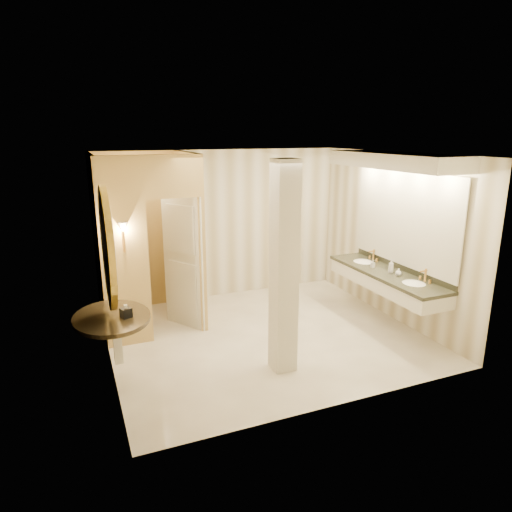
# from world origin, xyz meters

# --- Properties ---
(floor) EXTENTS (4.50, 4.50, 0.00)m
(floor) POSITION_xyz_m (0.00, 0.00, 0.00)
(floor) COLOR white
(floor) RESTS_ON ground
(ceiling) EXTENTS (4.50, 4.50, 0.00)m
(ceiling) POSITION_xyz_m (0.00, 0.00, 2.70)
(ceiling) COLOR white
(ceiling) RESTS_ON wall_back
(wall_back) EXTENTS (4.50, 0.02, 2.70)m
(wall_back) POSITION_xyz_m (0.00, 2.00, 1.35)
(wall_back) COLOR beige
(wall_back) RESTS_ON floor
(wall_front) EXTENTS (4.50, 0.02, 2.70)m
(wall_front) POSITION_xyz_m (0.00, -2.00, 1.35)
(wall_front) COLOR beige
(wall_front) RESTS_ON floor
(wall_left) EXTENTS (0.02, 4.00, 2.70)m
(wall_left) POSITION_xyz_m (-2.25, 0.00, 1.35)
(wall_left) COLOR beige
(wall_left) RESTS_ON floor
(wall_right) EXTENTS (0.02, 4.00, 2.70)m
(wall_right) POSITION_xyz_m (2.25, 0.00, 1.35)
(wall_right) COLOR beige
(wall_right) RESTS_ON floor
(toilet_closet) EXTENTS (1.50, 1.55, 2.70)m
(toilet_closet) POSITION_xyz_m (-1.13, 0.97, 1.39)
(toilet_closet) COLOR tan
(toilet_closet) RESTS_ON floor
(wall_sconce) EXTENTS (0.14, 0.14, 0.42)m
(wall_sconce) POSITION_xyz_m (-1.93, 0.43, 1.73)
(wall_sconce) COLOR gold
(wall_sconce) RESTS_ON toilet_closet
(vanity) EXTENTS (0.75, 2.49, 2.09)m
(vanity) POSITION_xyz_m (1.98, -0.31, 1.63)
(vanity) COLOR beige
(vanity) RESTS_ON floor
(console_shelf) EXTENTS (1.13, 1.13, 2.01)m
(console_shelf) POSITION_xyz_m (-2.21, -0.52, 1.35)
(console_shelf) COLOR black
(console_shelf) RESTS_ON floor
(pillar) EXTENTS (0.29, 0.29, 2.70)m
(pillar) POSITION_xyz_m (-0.18, -0.99, 1.35)
(pillar) COLOR beige
(pillar) RESTS_ON floor
(tissue_box) EXTENTS (0.15, 0.15, 0.12)m
(tissue_box) POSITION_xyz_m (-2.07, -0.63, 0.93)
(tissue_box) COLOR black
(tissue_box) RESTS_ON console_shelf
(toilet) EXTENTS (0.52, 0.77, 0.73)m
(toilet) POSITION_xyz_m (-1.73, 1.75, 0.36)
(toilet) COLOR white
(toilet) RESTS_ON floor
(soap_bottle_a) EXTENTS (0.06, 0.06, 0.12)m
(soap_bottle_a) POSITION_xyz_m (1.89, -0.02, 0.93)
(soap_bottle_a) COLOR beige
(soap_bottle_a) RESTS_ON vanity
(soap_bottle_b) EXTENTS (0.11, 0.11, 0.12)m
(soap_bottle_b) POSITION_xyz_m (1.97, -0.55, 0.93)
(soap_bottle_b) COLOR silver
(soap_bottle_b) RESTS_ON vanity
(soap_bottle_c) EXTENTS (0.10, 0.10, 0.21)m
(soap_bottle_c) POSITION_xyz_m (1.97, -0.37, 0.98)
(soap_bottle_c) COLOR #C6B28C
(soap_bottle_c) RESTS_ON vanity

